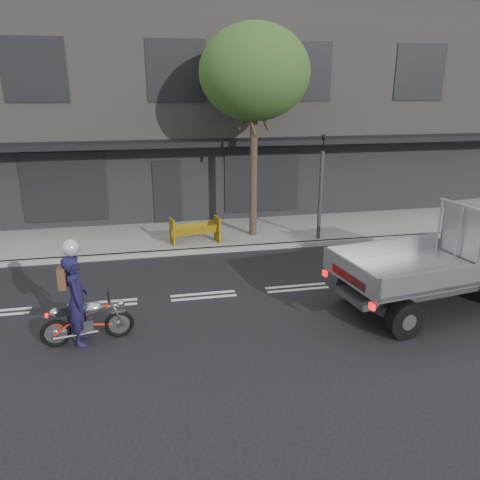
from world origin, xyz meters
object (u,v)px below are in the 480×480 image
object	(u,v)px
traffic_light_pole	(320,194)
construction_barrier	(196,232)
street_tree	(254,73)
motorcycle	(87,320)
rider	(77,300)

from	to	relation	value
traffic_light_pole	construction_barrier	bearing A→B (deg)	177.85
traffic_light_pole	construction_barrier	xyz separation A→B (m)	(-4.00, 0.15, -1.07)
construction_barrier	street_tree	bearing A→B (deg)	19.33
street_tree	motorcycle	bearing A→B (deg)	-128.78
traffic_light_pole	rider	xyz separation A→B (m)	(-6.88, -5.03, -0.72)
motorcycle	construction_barrier	distance (m)	5.86
traffic_light_pole	rider	world-z (taller)	traffic_light_pole
motorcycle	construction_barrier	bearing A→B (deg)	55.11
rider	traffic_light_pole	bearing A→B (deg)	-60.91
traffic_light_pole	construction_barrier	size ratio (longest dim) A/B	2.29
construction_barrier	rider	bearing A→B (deg)	-119.07
street_tree	rider	bearing A→B (deg)	-129.66
street_tree	rider	xyz separation A→B (m)	(-4.88, -5.88, -4.35)
street_tree	motorcycle	xyz separation A→B (m)	(-4.73, -5.88, -4.80)
rider	motorcycle	bearing A→B (deg)	-97.08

